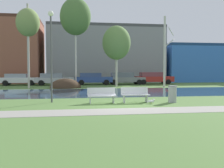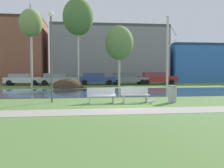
{
  "view_description": "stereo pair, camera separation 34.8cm",
  "coord_description": "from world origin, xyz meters",
  "px_view_note": "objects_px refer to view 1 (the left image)",
  "views": [
    {
      "loc": [
        -2.68,
        -13.94,
        1.93
      ],
      "look_at": [
        -0.26,
        1.67,
        1.04
      ],
      "focal_mm": 42.93,
      "sensor_mm": 36.0,
      "label": 1
    },
    {
      "loc": [
        -2.34,
        -13.99,
        1.93
      ],
      "look_at": [
        -0.26,
        1.67,
        1.04
      ],
      "focal_mm": 42.93,
      "sensor_mm": 36.0,
      "label": 2
    }
  ],
  "objects_px": {
    "bench_left": "(102,95)",
    "trash_bin": "(172,94)",
    "bench_right": "(135,94)",
    "parked_hatch_third_blue": "(93,78)",
    "parked_suv_fifth_red": "(153,78)",
    "streetlamp": "(51,41)",
    "parked_van_nearest_white": "(19,79)",
    "parked_sedan_second_silver": "(54,79)",
    "seagull": "(151,101)",
    "parked_wagon_fourth_grey": "(124,78)"
  },
  "relations": [
    {
      "from": "parked_van_nearest_white",
      "to": "parked_suv_fifth_red",
      "type": "xyz_separation_m",
      "value": [
        16.36,
        0.05,
        0.06
      ]
    },
    {
      "from": "streetlamp",
      "to": "parked_van_nearest_white",
      "type": "relative_size",
      "value": 1.23
    },
    {
      "from": "streetlamp",
      "to": "trash_bin",
      "type": "bearing_deg",
      "value": -9.15
    },
    {
      "from": "bench_left",
      "to": "parked_hatch_third_blue",
      "type": "distance_m",
      "value": 17.65
    },
    {
      "from": "parked_suv_fifth_red",
      "to": "parked_sedan_second_silver",
      "type": "bearing_deg",
      "value": -178.69
    },
    {
      "from": "trash_bin",
      "to": "parked_suv_fifth_red",
      "type": "xyz_separation_m",
      "value": [
        4.58,
        18.11,
        0.29
      ]
    },
    {
      "from": "streetlamp",
      "to": "parked_sedan_second_silver",
      "type": "distance_m",
      "value": 16.98
    },
    {
      "from": "parked_hatch_third_blue",
      "to": "parked_wagon_fourth_grey",
      "type": "bearing_deg",
      "value": 3.08
    },
    {
      "from": "parked_van_nearest_white",
      "to": "bench_right",
      "type": "bearing_deg",
      "value": -61.47
    },
    {
      "from": "bench_right",
      "to": "streetlamp",
      "type": "distance_m",
      "value": 5.68
    },
    {
      "from": "bench_left",
      "to": "seagull",
      "type": "relative_size",
      "value": 3.48
    },
    {
      "from": "bench_right",
      "to": "trash_bin",
      "type": "xyz_separation_m",
      "value": [
        2.12,
        -0.29,
        0.03
      ]
    },
    {
      "from": "streetlamp",
      "to": "parked_suv_fifth_red",
      "type": "relative_size",
      "value": 1.09
    },
    {
      "from": "bench_left",
      "to": "parked_wagon_fourth_grey",
      "type": "height_order",
      "value": "parked_wagon_fourth_grey"
    },
    {
      "from": "seagull",
      "to": "parked_hatch_third_blue",
      "type": "relative_size",
      "value": 0.1
    },
    {
      "from": "seagull",
      "to": "parked_hatch_third_blue",
      "type": "distance_m",
      "value": 18.29
    },
    {
      "from": "parked_van_nearest_white",
      "to": "streetlamp",
      "type": "bearing_deg",
      "value": -73.79
    },
    {
      "from": "bench_left",
      "to": "bench_right",
      "type": "bearing_deg",
      "value": 0.0
    },
    {
      "from": "bench_right",
      "to": "trash_bin",
      "type": "relative_size",
      "value": 1.66
    },
    {
      "from": "parked_van_nearest_white",
      "to": "parked_hatch_third_blue",
      "type": "bearing_deg",
      "value": -1.03
    },
    {
      "from": "streetlamp",
      "to": "seagull",
      "type": "bearing_deg",
      "value": -14.09
    },
    {
      "from": "parked_sedan_second_silver",
      "to": "parked_hatch_third_blue",
      "type": "bearing_deg",
      "value": 0.96
    },
    {
      "from": "parked_hatch_third_blue",
      "to": "parked_wagon_fourth_grey",
      "type": "xyz_separation_m",
      "value": [
        3.97,
        0.21,
        0.02
      ]
    },
    {
      "from": "bench_right",
      "to": "parked_hatch_third_blue",
      "type": "height_order",
      "value": "parked_hatch_third_blue"
    },
    {
      "from": "seagull",
      "to": "streetlamp",
      "type": "height_order",
      "value": "streetlamp"
    },
    {
      "from": "trash_bin",
      "to": "parked_van_nearest_white",
      "type": "distance_m",
      "value": 21.57
    },
    {
      "from": "trash_bin",
      "to": "parked_hatch_third_blue",
      "type": "relative_size",
      "value": 0.22
    },
    {
      "from": "streetlamp",
      "to": "parked_hatch_third_blue",
      "type": "xyz_separation_m",
      "value": [
        3.73,
        16.81,
        -2.73
      ]
    },
    {
      "from": "streetlamp",
      "to": "bench_right",
      "type": "bearing_deg",
      "value": -9.78
    },
    {
      "from": "trash_bin",
      "to": "parked_van_nearest_white",
      "type": "xyz_separation_m",
      "value": [
        -11.78,
        18.06,
        0.23
      ]
    },
    {
      "from": "bench_right",
      "to": "parked_sedan_second_silver",
      "type": "distance_m",
      "value": 18.42
    },
    {
      "from": "parked_wagon_fourth_grey",
      "to": "parked_suv_fifth_red",
      "type": "distance_m",
      "value": 3.73
    },
    {
      "from": "parked_hatch_third_blue",
      "to": "parked_suv_fifth_red",
      "type": "bearing_deg",
      "value": 1.53
    },
    {
      "from": "trash_bin",
      "to": "parked_suv_fifth_red",
      "type": "distance_m",
      "value": 18.69
    },
    {
      "from": "parked_sedan_second_silver",
      "to": "parked_wagon_fourth_grey",
      "type": "bearing_deg",
      "value": 1.94
    },
    {
      "from": "bench_left",
      "to": "parked_suv_fifth_red",
      "type": "height_order",
      "value": "parked_suv_fifth_red"
    },
    {
      "from": "trash_bin",
      "to": "parked_wagon_fourth_grey",
      "type": "height_order",
      "value": "parked_wagon_fourth_grey"
    },
    {
      "from": "bench_left",
      "to": "parked_wagon_fourth_grey",
      "type": "bearing_deg",
      "value": 74.64
    },
    {
      "from": "streetlamp",
      "to": "parked_sedan_second_silver",
      "type": "xyz_separation_m",
      "value": [
        -0.88,
        16.73,
        -2.74
      ]
    },
    {
      "from": "seagull",
      "to": "parked_wagon_fourth_grey",
      "type": "xyz_separation_m",
      "value": [
        2.18,
        18.4,
        0.65
      ]
    },
    {
      "from": "seagull",
      "to": "streetlamp",
      "type": "bearing_deg",
      "value": 165.91
    },
    {
      "from": "bench_left",
      "to": "trash_bin",
      "type": "height_order",
      "value": "trash_bin"
    },
    {
      "from": "bench_left",
      "to": "streetlamp",
      "type": "height_order",
      "value": "streetlamp"
    },
    {
      "from": "bench_left",
      "to": "streetlamp",
      "type": "relative_size",
      "value": 0.31
    },
    {
      "from": "bench_left",
      "to": "parked_hatch_third_blue",
      "type": "relative_size",
      "value": 0.36
    },
    {
      "from": "parked_van_nearest_white",
      "to": "parked_wagon_fourth_grey",
      "type": "height_order",
      "value": "parked_wagon_fourth_grey"
    },
    {
      "from": "bench_right",
      "to": "parked_suv_fifth_red",
      "type": "height_order",
      "value": "parked_suv_fifth_red"
    },
    {
      "from": "parked_van_nearest_white",
      "to": "parked_sedan_second_silver",
      "type": "bearing_deg",
      "value": -3.29
    },
    {
      "from": "bench_left",
      "to": "bench_right",
      "type": "distance_m",
      "value": 1.93
    },
    {
      "from": "seagull",
      "to": "parked_hatch_third_blue",
      "type": "height_order",
      "value": "parked_hatch_third_blue"
    }
  ]
}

